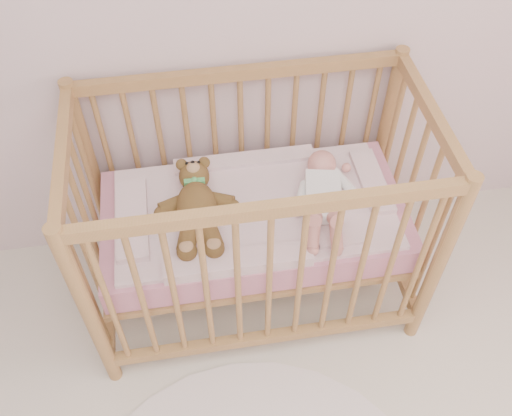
{
  "coord_description": "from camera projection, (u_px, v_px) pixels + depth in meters",
  "views": [
    {
      "loc": [
        -0.15,
        0.14,
        2.29
      ],
      "look_at": [
        0.07,
        1.55,
        0.62
      ],
      "focal_mm": 40.0,
      "sensor_mm": 36.0,
      "label": 1
    }
  ],
  "objects": [
    {
      "name": "crib",
      "position": [
        254.0,
        218.0,
        2.32
      ],
      "size": [
        1.36,
        0.76,
        1.0
      ],
      "primitive_type": null,
      "color": "#A97B47",
      "rests_on": "floor"
    },
    {
      "name": "blanket",
      "position": [
        254.0,
        208.0,
        2.28
      ],
      "size": [
        1.1,
        0.58,
        0.06
      ],
      "primitive_type": null,
      "color": "#D4929B",
      "rests_on": "mattress"
    },
    {
      "name": "baby",
      "position": [
        323.0,
        191.0,
        2.24
      ],
      "size": [
        0.35,
        0.57,
        0.13
      ],
      "primitive_type": null,
      "rotation": [
        0.0,
        0.0,
        -0.2
      ],
      "color": "white",
      "rests_on": "blanket"
    },
    {
      "name": "teddy_bear",
      "position": [
        197.0,
        205.0,
        2.18
      ],
      "size": [
        0.36,
        0.5,
        0.14
      ],
      "primitive_type": null,
      "rotation": [
        0.0,
        0.0,
        -0.03
      ],
      "color": "brown",
      "rests_on": "blanket"
    },
    {
      "name": "mattress",
      "position": [
        254.0,
        220.0,
        2.33
      ],
      "size": [
        1.22,
        0.62,
        0.13
      ],
      "primitive_type": "cube",
      "color": "#C57A89",
      "rests_on": "crib"
    }
  ]
}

